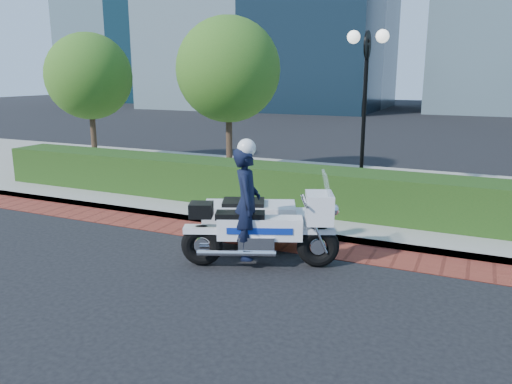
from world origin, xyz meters
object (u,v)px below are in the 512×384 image
at_px(tree_b, 228,70).
at_px(police_motorcycle, 254,218).
at_px(lamppost, 365,89).
at_px(tree_a, 89,76).

height_order(tree_b, police_motorcycle, tree_b).
distance_m(lamppost, police_motorcycle, 5.27).
relative_size(tree_a, tree_b, 0.94).
relative_size(lamppost, tree_b, 0.86).
height_order(tree_a, police_motorcycle, tree_a).
distance_m(lamppost, tree_b, 4.71).
relative_size(lamppost, tree_a, 0.92).
bearing_deg(lamppost, police_motorcycle, -100.71).
xyz_separation_m(lamppost, police_motorcycle, (-0.89, -4.71, -2.18)).
bearing_deg(lamppost, tree_b, 163.89).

